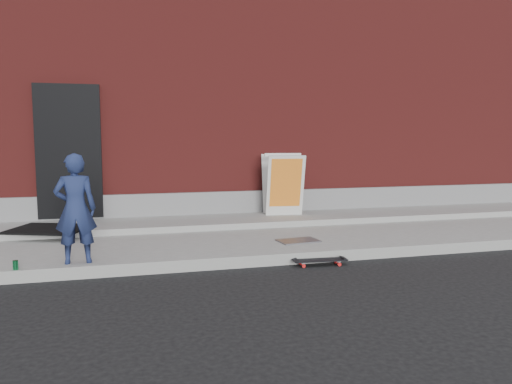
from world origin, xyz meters
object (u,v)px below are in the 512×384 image
object	(u,v)px
skateboard	(320,261)
pizza_sign	(283,184)
soda_can	(15,265)
child	(75,209)

from	to	relation	value
skateboard	pizza_sign	world-z (taller)	pizza_sign
pizza_sign	skateboard	bearing A→B (deg)	-97.85
skateboard	soda_can	world-z (taller)	soda_can
child	soda_can	size ratio (longest dim) A/B	12.10
child	skateboard	bearing A→B (deg)	171.61
child	soda_can	xyz separation A→B (m)	(-0.65, -0.15, -0.60)
child	pizza_sign	distance (m)	4.10
child	skateboard	distance (m)	3.08
skateboard	pizza_sign	size ratio (longest dim) A/B	0.63
pizza_sign	soda_can	xyz separation A→B (m)	(-4.00, -2.52, -0.60)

